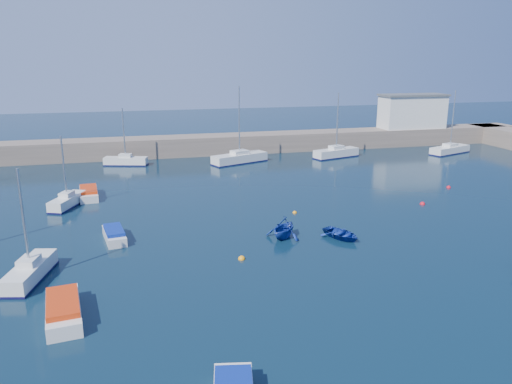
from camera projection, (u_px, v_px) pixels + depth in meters
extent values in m
plane|color=#0B2030|center=(375.00, 292.00, 29.52)|extent=(220.00, 220.00, 0.00)
cube|color=#716256|center=(225.00, 144.00, 72.18)|extent=(96.00, 4.50, 2.60)
cube|color=silver|center=(412.00, 112.00, 78.42)|extent=(10.00, 4.00, 5.00)
cube|color=silver|center=(30.00, 272.00, 30.97)|extent=(2.68, 5.47, 1.03)
cylinder|color=#B7BABC|center=(23.00, 218.00, 30.04)|extent=(0.16, 0.16, 6.06)
cube|color=silver|center=(67.00, 202.00, 46.19)|extent=(3.12, 5.03, 1.00)
cylinder|color=#B7BABC|center=(64.00, 167.00, 45.33)|extent=(0.15, 0.15, 5.61)
cube|color=silver|center=(126.00, 161.00, 64.05)|extent=(5.65, 2.99, 1.05)
cylinder|color=#B7BABC|center=(124.00, 133.00, 63.10)|extent=(0.16, 0.16, 6.25)
cube|color=silver|center=(240.00, 158.00, 65.44)|extent=(7.86, 4.81, 1.19)
cylinder|color=#B7BABC|center=(239.00, 120.00, 64.15)|extent=(0.17, 0.17, 8.76)
cube|color=silver|center=(336.00, 153.00, 69.04)|extent=(6.93, 3.74, 1.18)
cylinder|color=#B7BABC|center=(337.00, 121.00, 67.89)|extent=(0.17, 0.17, 7.68)
cube|color=silver|center=(450.00, 150.00, 71.90)|extent=(7.15, 4.22, 1.04)
cylinder|color=#B7BABC|center=(453.00, 119.00, 70.72)|extent=(0.15, 0.15, 7.94)
cube|color=silver|center=(64.00, 311.00, 26.41)|extent=(2.31, 5.04, 0.79)
cube|color=red|center=(62.00, 302.00, 26.26)|extent=(2.07, 3.82, 0.30)
cube|color=silver|center=(114.00, 236.00, 37.75)|extent=(1.90, 3.98, 0.68)
cube|color=navy|center=(114.00, 230.00, 37.63)|extent=(1.69, 3.03, 0.26)
cube|color=silver|center=(89.00, 194.00, 49.29)|extent=(2.07, 4.89, 0.72)
cube|color=red|center=(88.00, 189.00, 49.17)|extent=(1.88, 3.70, 0.27)
imported|color=navy|center=(341.00, 234.00, 38.17)|extent=(3.43, 3.92, 0.68)
imported|color=navy|center=(284.00, 228.00, 38.10)|extent=(4.09, 4.12, 1.64)
sphere|color=orange|center=(242.00, 259.00, 34.26)|extent=(0.50, 0.50, 0.50)
sphere|color=red|center=(422.00, 204.00, 47.06)|extent=(0.50, 0.50, 0.50)
sphere|color=orange|center=(295.00, 213.00, 44.44)|extent=(0.39, 0.39, 0.39)
sphere|color=red|center=(449.00, 188.00, 53.05)|extent=(0.47, 0.47, 0.47)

